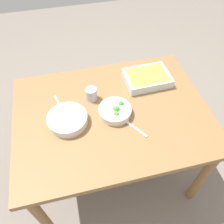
# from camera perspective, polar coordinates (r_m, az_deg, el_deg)

# --- Properties ---
(ground_plane) EXTENTS (6.00, 6.00, 0.00)m
(ground_plane) POSITION_cam_1_polar(r_m,az_deg,el_deg) (2.04, 0.00, -13.28)
(ground_plane) COLOR slate
(dining_table) EXTENTS (1.20, 0.90, 0.74)m
(dining_table) POSITION_cam_1_polar(r_m,az_deg,el_deg) (1.48, 0.00, -2.20)
(dining_table) COLOR olive
(dining_table) RESTS_ON ground_plane
(stew_bowl) EXTENTS (0.24, 0.24, 0.06)m
(stew_bowl) POSITION_cam_1_polar(r_m,az_deg,el_deg) (1.36, -11.04, -1.78)
(stew_bowl) COLOR silver
(stew_bowl) RESTS_ON dining_table
(broccoli_bowl) EXTENTS (0.20, 0.20, 0.07)m
(broccoli_bowl) POSITION_cam_1_polar(r_m,az_deg,el_deg) (1.38, 0.82, 0.34)
(broccoli_bowl) COLOR silver
(broccoli_bowl) RESTS_ON dining_table
(baking_dish) EXTENTS (0.31, 0.23, 0.06)m
(baking_dish) POSITION_cam_1_polar(r_m,az_deg,el_deg) (1.60, 8.76, 8.45)
(baking_dish) COLOR silver
(baking_dish) RESTS_ON dining_table
(drink_cup) EXTENTS (0.07, 0.07, 0.08)m
(drink_cup) POSITION_cam_1_polar(r_m,az_deg,el_deg) (1.46, -5.17, 4.38)
(drink_cup) COLOR #B2BCC6
(drink_cup) RESTS_ON dining_table
(spoon_by_stew) EXTENTS (0.06, 0.17, 0.01)m
(spoon_by_stew) POSITION_cam_1_polar(r_m,az_deg,el_deg) (1.47, -12.67, 1.10)
(spoon_by_stew) COLOR silver
(spoon_by_stew) RESTS_ON dining_table
(spoon_by_broccoli) EXTENTS (0.11, 0.16, 0.01)m
(spoon_by_broccoli) POSITION_cam_1_polar(r_m,az_deg,el_deg) (1.35, 4.95, -3.38)
(spoon_by_broccoli) COLOR silver
(spoon_by_broccoli) RESTS_ON dining_table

